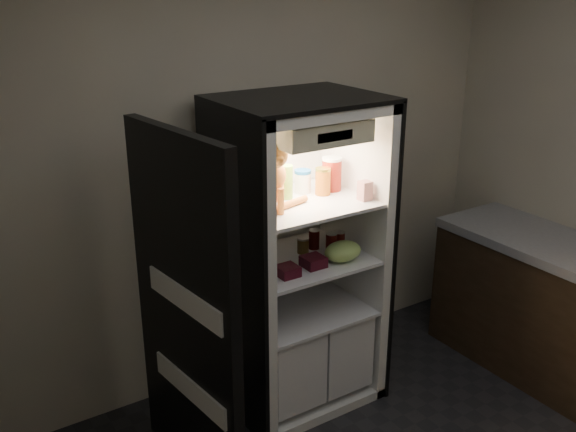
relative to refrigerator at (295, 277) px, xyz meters
The scene contains 16 objects.
room_shell 1.61m from the refrigerator, 90.00° to the right, with size 3.60×3.60×3.60m.
refrigerator is the anchor object (origin of this frame).
fridge_door 0.91m from the refrigerator, 159.75° to the right, with size 0.16×0.87×1.85m.
tabby_cat 0.70m from the refrigerator, 165.69° to the right, with size 0.37×0.43×0.44m.
parmesan_shaker 0.60m from the refrigerator, 156.37° to the left, with size 0.08×0.08×0.20m.
mayo_tub 0.58m from the refrigerator, 33.39° to the left, with size 0.10×0.10×0.14m.
salsa_jar 0.60m from the refrigerator, 11.43° to the right, with size 0.09×0.09×0.16m.
pepper_jar 0.65m from the refrigerator, ahead, with size 0.12×0.12×0.20m.
cream_carton 0.68m from the refrigerator, 38.56° to the right, with size 0.06×0.06×0.11m, color silver.
soda_can_a 0.25m from the refrigerator, ahead, with size 0.07×0.07×0.12m.
soda_can_b 0.34m from the refrigerator, 19.42° to the right, with size 0.06×0.06×0.11m.
soda_can_c 0.30m from the refrigerator, 29.53° to the right, with size 0.07×0.07×0.13m.
condiment_jar 0.20m from the refrigerator, 12.98° to the right, with size 0.07×0.07×0.10m.
grape_bag 0.36m from the refrigerator, 52.00° to the right, with size 0.23×0.17×0.12m, color #8CB655.
berry_box_left 0.35m from the refrigerator, 131.50° to the right, with size 0.11×0.11×0.06m, color #510D1C.
berry_box_right 0.27m from the refrigerator, 93.34° to the right, with size 0.12×0.12×0.06m, color #510D1C.
Camera 1 is at (-1.93, -1.51, 2.46)m, focal length 40.00 mm.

